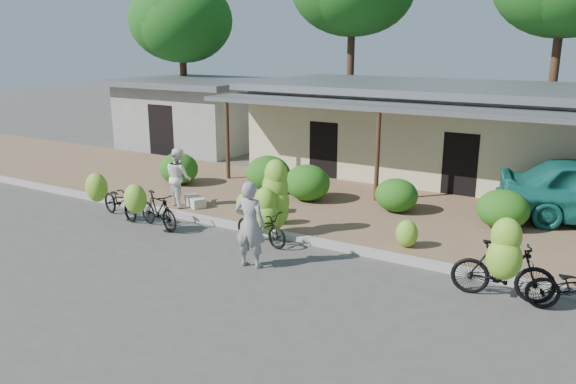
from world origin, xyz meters
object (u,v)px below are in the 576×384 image
at_px(bike_far_left, 115,198).
at_px(vendor, 250,225).
at_px(bike_center, 269,208).
at_px(sack_near, 268,206).
at_px(bike_right, 503,265).
at_px(bike_left, 153,207).
at_px(bystander, 179,177).
at_px(sack_far, 195,201).
at_px(tree_back_left, 180,18).

xyz_separation_m(bike_far_left, vendor, (5.25, -0.96, 0.39)).
bearing_deg(bike_center, sack_near, 44.12).
xyz_separation_m(bike_far_left, sack_near, (3.55, 2.42, -0.31)).
relative_size(bike_right, vendor, 1.01).
relative_size(bike_left, bystander, 0.99).
relative_size(bike_far_left, sack_far, 2.53).
relative_size(vendor, bystander, 1.13).
xyz_separation_m(bike_right, bystander, (-9.40, 1.56, 0.23)).
height_order(tree_back_left, bike_right, tree_back_left).
height_order(vendor, bystander, vendor).
bearing_deg(bike_right, tree_back_left, 48.45).
bearing_deg(tree_back_left, bystander, -49.73).
height_order(bike_left, bystander, bystander).
relative_size(tree_back_left, bike_left, 4.64).
bearing_deg(sack_far, bike_right, -10.95).
xyz_separation_m(sack_far, bystander, (-0.43, -0.18, 0.72)).
xyz_separation_m(tree_back_left, bike_center, (12.65, -11.44, -5.12)).
bearing_deg(bystander, sack_far, -132.60).
bearing_deg(bystander, bike_left, 134.57).
relative_size(sack_near, vendor, 0.44).
bearing_deg(bike_center, bike_right, -85.51).
height_order(tree_back_left, vendor, tree_back_left).
xyz_separation_m(tree_back_left, vendor, (13.20, -13.06, -4.98)).
height_order(bike_right, bystander, bystander).
distance_m(bike_left, bike_center, 3.22).
bearing_deg(bike_left, bike_right, -74.84).
bearing_deg(sack_near, bike_left, -126.88).
distance_m(tree_back_left, bike_center, 17.80).
relative_size(tree_back_left, bike_far_left, 4.18).
distance_m(tree_back_left, sack_far, 15.05).
relative_size(bike_left, sack_far, 2.28).
bearing_deg(tree_back_left, bike_left, -52.16).
distance_m(tree_back_left, bike_left, 16.45).
xyz_separation_m(bike_far_left, bike_right, (10.36, 0.03, 0.17)).
bearing_deg(bike_right, bystander, 72.44).
bearing_deg(bike_far_left, bike_left, -81.26).
bearing_deg(sack_near, bike_center, -56.74).
height_order(bike_left, sack_near, bike_left).
bearing_deg(bike_right, vendor, 92.86).
distance_m(bike_far_left, bike_right, 10.36).
height_order(bike_right, sack_near, bike_right).
distance_m(bike_center, sack_far, 3.54).
bearing_deg(bike_right, sack_near, 62.53).
distance_m(bike_center, sack_near, 2.18).
xyz_separation_m(bike_center, bike_right, (5.66, -0.63, -0.09)).
bearing_deg(sack_near, vendor, -63.22).
relative_size(bike_far_left, bike_left, 1.11).
height_order(sack_near, vendor, vendor).
height_order(bike_far_left, bike_left, bike_far_left).
height_order(bike_center, bystander, bike_center).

